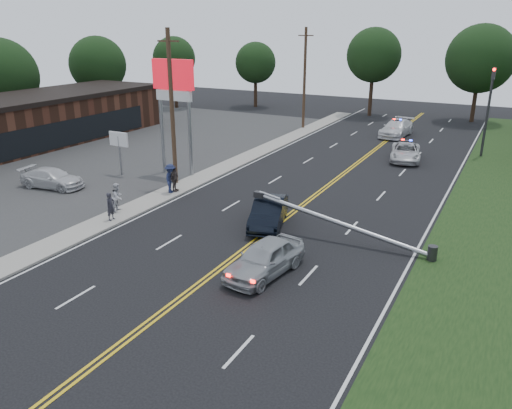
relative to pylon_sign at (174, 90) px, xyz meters
The scene contains 26 objects.
ground 18.50m from the pylon_sign, 53.13° to the right, with size 120.00×120.00×0.00m, color black.
parking_lot 11.92m from the pylon_sign, 157.17° to the right, with size 25.00×60.00×0.01m, color #2D2D2D.
sidewalk 7.46m from the pylon_sign, 62.30° to the right, with size 1.80×70.00×0.12m, color gray.
centerline_yellow 12.73m from the pylon_sign, 20.85° to the right, with size 0.36×80.00×0.00m, color gold.
pharmacy_building 17.90m from the pylon_sign, behind, with size 8.40×30.40×4.30m.
pylon_sign is the anchor object (origin of this frame).
small_sign 5.45m from the pylon_sign, 150.26° to the right, with size 1.60×0.14×3.10m.
traffic_signal 24.75m from the pylon_sign, 40.39° to the left, with size 0.28×0.41×7.05m.
fallen_streetlight 16.66m from the pylon_sign, 22.22° to the right, with size 9.36×0.44×1.91m.
utility_pole_mid 2.55m from the pylon_sign, 56.98° to the right, with size 1.60×0.28×10.00m.
utility_pole_far 20.06m from the pylon_sign, 86.28° to the left, with size 1.60×0.28×10.00m.
tree_2 27.07m from the pylon_sign, 167.09° to the left, with size 7.53×7.53×9.07m.
tree_3 29.81m from the pylon_sign, 144.19° to the left, with size 6.60×6.60×9.06m.
tree_4 31.59m from the pylon_sign, 126.66° to the left, with size 5.36×5.36×8.92m.
tree_5 32.52m from the pylon_sign, 108.10° to the left, with size 5.20×5.20×8.23m.
tree_6 31.60m from the pylon_sign, 80.59° to the left, with size 6.18×6.18×10.02m.
tree_7 36.35m from the pylon_sign, 63.15° to the left, with size 7.25×7.25×10.40m.
crashed_sedan 12.75m from the pylon_sign, 29.33° to the right, with size 1.57×4.49×1.48m, color black.
waiting_sedan 17.31m from the pylon_sign, 40.79° to the right, with size 1.76×4.38×1.49m, color #A0A4A8.
parked_car 9.97m from the pylon_sign, 130.34° to the right, with size 1.77×4.36×1.27m, color silver.
emergency_a 18.67m from the pylon_sign, 40.68° to the left, with size 2.21×4.79×1.33m, color silver.
emergency_b 23.85m from the pylon_sign, 62.41° to the left, with size 2.19×5.39×1.56m, color silver.
bystander_a 10.81m from the pylon_sign, 75.72° to the right, with size 0.56×0.37×1.54m, color #292830.
bystander_b 9.61m from the pylon_sign, 77.92° to the right, with size 0.80×0.62×1.64m, color silver.
bystander_c 6.70m from the pylon_sign, 59.11° to the right, with size 1.19×0.69×1.85m, color #1B2345.
bystander_d 6.63m from the pylon_sign, 56.19° to the right, with size 1.00×0.42×1.70m, color #4F423F.
Camera 1 is at (10.64, -13.91, 10.06)m, focal length 35.00 mm.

